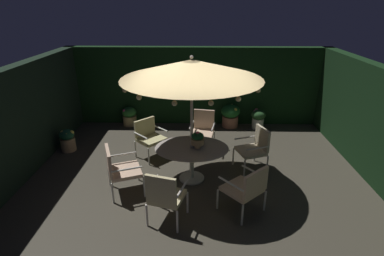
{
  "coord_description": "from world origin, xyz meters",
  "views": [
    {
      "loc": [
        0.03,
        -5.42,
        3.52
      ],
      "look_at": [
        -0.1,
        0.43,
        1.06
      ],
      "focal_mm": 28.24,
      "sensor_mm": 36.0,
      "label": 1
    }
  ],
  "objects_px": {
    "patio_chair_northeast": "(165,195)",
    "patio_chair_east": "(247,187)",
    "patio_umbrella": "(192,69)",
    "centerpiece_planter": "(198,139)",
    "patio_chair_north": "(119,167)",
    "patio_chair_south": "(203,128)",
    "potted_plant_right_near": "(129,116)",
    "potted_plant_back_center": "(68,140)",
    "patio_chair_southwest": "(149,135)",
    "patio_chair_southeast": "(255,146)",
    "potted_plant_left_far": "(258,118)",
    "potted_plant_front_corner": "(230,115)",
    "patio_dining_table": "(192,153)"
  },
  "relations": [
    {
      "from": "patio_dining_table",
      "to": "patio_chair_northeast",
      "type": "bearing_deg",
      "value": -106.02
    },
    {
      "from": "patio_chair_east",
      "to": "patio_chair_north",
      "type": "bearing_deg",
      "value": 166.43
    },
    {
      "from": "patio_chair_south",
      "to": "potted_plant_left_far",
      "type": "distance_m",
      "value": 2.16
    },
    {
      "from": "patio_dining_table",
      "to": "patio_chair_east",
      "type": "bearing_deg",
      "value": -48.27
    },
    {
      "from": "potted_plant_back_center",
      "to": "centerpiece_planter",
      "type": "bearing_deg",
      "value": -21.59
    },
    {
      "from": "potted_plant_front_corner",
      "to": "potted_plant_left_far",
      "type": "bearing_deg",
      "value": -10.18
    },
    {
      "from": "patio_chair_north",
      "to": "potted_plant_front_corner",
      "type": "relative_size",
      "value": 1.43
    },
    {
      "from": "potted_plant_back_center",
      "to": "patio_chair_east",
      "type": "bearing_deg",
      "value": -29.7
    },
    {
      "from": "patio_chair_north",
      "to": "potted_plant_right_near",
      "type": "relative_size",
      "value": 1.72
    },
    {
      "from": "patio_dining_table",
      "to": "centerpiece_planter",
      "type": "bearing_deg",
      "value": -17.12
    },
    {
      "from": "patio_umbrella",
      "to": "patio_chair_south",
      "type": "bearing_deg",
      "value": 80.31
    },
    {
      "from": "potted_plant_left_far",
      "to": "potted_plant_front_corner",
      "type": "xyz_separation_m",
      "value": [
        -0.81,
        0.15,
        0.04
      ]
    },
    {
      "from": "patio_chair_south",
      "to": "potted_plant_right_near",
      "type": "height_order",
      "value": "patio_chair_south"
    },
    {
      "from": "patio_chair_northeast",
      "to": "patio_chair_southwest",
      "type": "distance_m",
      "value": 2.54
    },
    {
      "from": "potted_plant_right_near",
      "to": "potted_plant_left_far",
      "type": "relative_size",
      "value": 0.97
    },
    {
      "from": "patio_chair_east",
      "to": "potted_plant_back_center",
      "type": "distance_m",
      "value": 4.79
    },
    {
      "from": "patio_umbrella",
      "to": "patio_chair_southeast",
      "type": "distance_m",
      "value": 2.34
    },
    {
      "from": "patio_chair_south",
      "to": "potted_plant_left_far",
      "type": "xyz_separation_m",
      "value": [
        1.65,
        1.37,
        -0.23
      ]
    },
    {
      "from": "patio_chair_southeast",
      "to": "potted_plant_right_near",
      "type": "relative_size",
      "value": 1.71
    },
    {
      "from": "patio_umbrella",
      "to": "potted_plant_right_near",
      "type": "distance_m",
      "value": 4.17
    },
    {
      "from": "patio_dining_table",
      "to": "potted_plant_back_center",
      "type": "bearing_deg",
      "value": 158.25
    },
    {
      "from": "patio_chair_southwest",
      "to": "potted_plant_front_corner",
      "type": "relative_size",
      "value": 1.35
    },
    {
      "from": "patio_chair_southwest",
      "to": "potted_plant_back_center",
      "type": "distance_m",
      "value": 2.14
    },
    {
      "from": "patio_dining_table",
      "to": "patio_chair_southwest",
      "type": "distance_m",
      "value": 1.47
    },
    {
      "from": "centerpiece_planter",
      "to": "patio_chair_southwest",
      "type": "distance_m",
      "value": 1.64
    },
    {
      "from": "patio_chair_east",
      "to": "patio_chair_south",
      "type": "distance_m",
      "value": 2.68
    },
    {
      "from": "patio_umbrella",
      "to": "patio_chair_east",
      "type": "bearing_deg",
      "value": -48.27
    },
    {
      "from": "patio_chair_northeast",
      "to": "patio_chair_south",
      "type": "relative_size",
      "value": 1.02
    },
    {
      "from": "patio_dining_table",
      "to": "patio_chair_southwest",
      "type": "relative_size",
      "value": 1.65
    },
    {
      "from": "patio_umbrella",
      "to": "patio_chair_north",
      "type": "xyz_separation_m",
      "value": [
        -1.39,
        -0.53,
        -1.79
      ]
    },
    {
      "from": "centerpiece_planter",
      "to": "potted_plant_left_far",
      "type": "bearing_deg",
      "value": 58.16
    },
    {
      "from": "patio_dining_table",
      "to": "potted_plant_right_near",
      "type": "distance_m",
      "value": 3.63
    },
    {
      "from": "patio_chair_north",
      "to": "patio_chair_southeast",
      "type": "bearing_deg",
      "value": 20.07
    },
    {
      "from": "patio_chair_southeast",
      "to": "potted_plant_left_far",
      "type": "height_order",
      "value": "patio_chair_southeast"
    },
    {
      "from": "patio_dining_table",
      "to": "patio_chair_southeast",
      "type": "height_order",
      "value": "patio_chair_southeast"
    },
    {
      "from": "patio_chair_north",
      "to": "potted_plant_back_center",
      "type": "distance_m",
      "value": 2.55
    },
    {
      "from": "patio_chair_northeast",
      "to": "patio_chair_south",
      "type": "xyz_separation_m",
      "value": [
        0.66,
        2.89,
        -0.02
      ]
    },
    {
      "from": "potted_plant_right_near",
      "to": "potted_plant_front_corner",
      "type": "bearing_deg",
      "value": -0.9
    },
    {
      "from": "patio_dining_table",
      "to": "patio_chair_northeast",
      "type": "distance_m",
      "value": 1.48
    },
    {
      "from": "patio_chair_southwest",
      "to": "potted_plant_back_center",
      "type": "relative_size",
      "value": 1.63
    },
    {
      "from": "centerpiece_planter",
      "to": "patio_chair_southeast",
      "type": "relative_size",
      "value": 0.38
    },
    {
      "from": "patio_chair_northeast",
      "to": "patio_chair_east",
      "type": "relative_size",
      "value": 1.09
    },
    {
      "from": "centerpiece_planter",
      "to": "patio_chair_north",
      "type": "xyz_separation_m",
      "value": [
        -1.51,
        -0.5,
        -0.39
      ]
    },
    {
      "from": "patio_chair_east",
      "to": "potted_plant_left_far",
      "type": "bearing_deg",
      "value": 76.88
    },
    {
      "from": "patio_dining_table",
      "to": "patio_chair_southeast",
      "type": "distance_m",
      "value": 1.49
    },
    {
      "from": "centerpiece_planter",
      "to": "potted_plant_back_center",
      "type": "xyz_separation_m",
      "value": [
        -3.29,
        1.3,
        -0.66
      ]
    },
    {
      "from": "patio_dining_table",
      "to": "patio_chair_south",
      "type": "xyz_separation_m",
      "value": [
        0.25,
        1.47,
        -0.06
      ]
    },
    {
      "from": "patio_chair_southeast",
      "to": "patio_chair_east",
      "type": "bearing_deg",
      "value": -104.62
    },
    {
      "from": "potted_plant_front_corner",
      "to": "potted_plant_back_center",
      "type": "relative_size",
      "value": 1.2
    },
    {
      "from": "patio_chair_southeast",
      "to": "potted_plant_back_center",
      "type": "distance_m",
      "value": 4.64
    }
  ]
}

